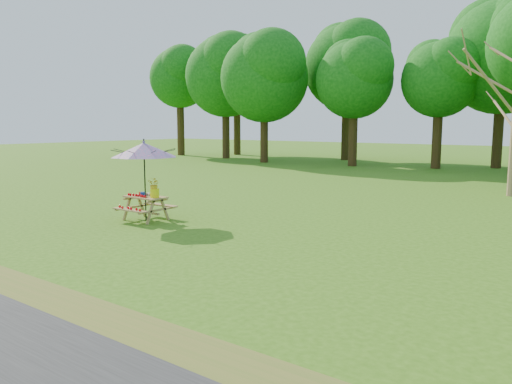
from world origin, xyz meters
The scene contains 8 objects.
ground centered at (0.00, 0.00, 0.00)m, with size 120.00×120.00×0.00m, color #376A14.
drygrass_strip centered at (0.00, -2.80, 0.00)m, with size 120.00×1.20×0.01m, color olive.
treeline centered at (0.00, 22.00, 8.00)m, with size 60.00×12.00×16.00m, color #0E5510, non-canonical shape.
picnic_table centered at (-4.25, 2.45, 0.33)m, with size 1.20×1.32×0.67m.
patio_umbrella centered at (-4.25, 2.46, 1.95)m, with size 2.40×2.40×2.25m.
produce_bins centered at (-4.32, 2.47, 0.72)m, with size 0.32×0.37×0.13m.
tomatoes_row centered at (-4.40, 2.28, 0.71)m, with size 0.77×0.13×0.07m, color red, non-canonical shape.
flower_bucket centered at (-3.86, 2.45, 0.96)m, with size 0.36×0.32×0.55m.
Camera 1 is at (6.33, -6.63, 2.65)m, focal length 35.00 mm.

